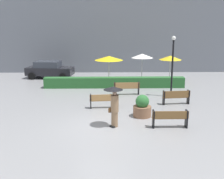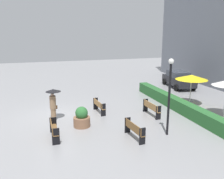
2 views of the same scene
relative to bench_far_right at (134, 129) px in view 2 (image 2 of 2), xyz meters
The scene contains 11 objects.
ground_plane 5.84m from the bench_far_right, 140.98° to the right, with size 60.00×60.00×0.00m, color gray.
bench_far_right is the anchor object (origin of this frame).
bench_near_right 4.17m from the bench_far_right, 107.83° to the right, with size 1.72×0.38×0.86m.
bench_back_row 3.80m from the bench_far_right, 140.04° to the left, with size 1.83×0.43×0.90m.
bench_mid_center 4.55m from the bench_far_right, behind, with size 1.69×0.47×0.85m.
pedestrian_with_umbrella 5.52m from the bench_far_right, 136.62° to the right, with size 0.93×0.93×1.99m.
planter_pot 3.32m from the bench_far_right, 136.57° to the right, with size 0.97×0.97×1.21m.
lamp_post 2.75m from the bench_far_right, 86.66° to the left, with size 0.28×0.28×4.12m.
patio_umbrella_yellow 7.70m from the bench_far_right, 123.41° to the left, with size 2.33×2.33×2.31m.
hedge_strip 6.03m from the bench_far_right, 128.16° to the left, with size 10.97×0.70×0.81m, color #28602D.
parked_car 12.99m from the bench_far_right, 137.63° to the left, with size 4.39×2.40×1.57m.
Camera 2 is at (15.25, -0.92, 5.45)m, focal length 38.60 mm.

